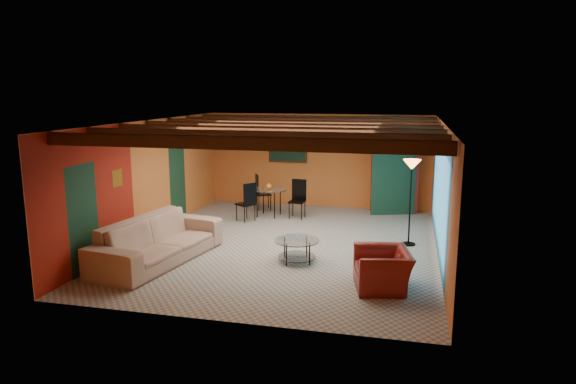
% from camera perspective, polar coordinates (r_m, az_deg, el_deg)
% --- Properties ---
extents(room, '(6.52, 8.01, 2.71)m').
position_cam_1_polar(room, '(11.20, -0.11, 6.00)').
color(room, '#9C958B').
rests_on(room, ground).
extents(sofa, '(1.69, 3.17, 0.88)m').
position_cam_1_polar(sofa, '(10.63, -14.12, -5.17)').
color(sofa, tan).
rests_on(sofa, ground).
extents(armchair, '(1.11, 1.21, 0.68)m').
position_cam_1_polar(armchair, '(9.14, 10.40, -8.37)').
color(armchair, maroon).
rests_on(armchair, ground).
extents(coffee_table, '(1.14, 1.14, 0.46)m').
position_cam_1_polar(coffee_table, '(10.36, 0.98, -6.47)').
color(coffee_table, silver).
rests_on(coffee_table, ground).
extents(dining_table, '(2.13, 2.13, 1.04)m').
position_cam_1_polar(dining_table, '(13.99, -2.13, -0.59)').
color(dining_table, white).
rests_on(dining_table, ground).
extents(armoire, '(1.30, 0.91, 2.07)m').
position_cam_1_polar(armoire, '(14.63, 11.64, 1.76)').
color(armoire, maroon).
rests_on(armoire, ground).
extents(floor_lamp, '(0.47, 0.47, 1.91)m').
position_cam_1_polar(floor_lamp, '(11.60, 13.33, -1.14)').
color(floor_lamp, black).
rests_on(floor_lamp, ground).
extents(ceiling_fan, '(1.50, 1.50, 0.44)m').
position_cam_1_polar(ceiling_fan, '(11.09, -0.24, 5.95)').
color(ceiling_fan, '#472614').
rests_on(ceiling_fan, ceiling).
extents(painting, '(1.05, 0.03, 0.65)m').
position_cam_1_polar(painting, '(15.20, -0.03, 4.68)').
color(painting, black).
rests_on(painting, wall_back).
extents(potted_plant, '(0.45, 0.39, 0.46)m').
position_cam_1_polar(potted_plant, '(14.48, 11.83, 6.72)').
color(potted_plant, '#26661E').
rests_on(potted_plant, armoire).
extents(vase, '(0.23, 0.23, 0.19)m').
position_cam_1_polar(vase, '(13.88, -2.15, 1.89)').
color(vase, orange).
rests_on(vase, dining_table).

